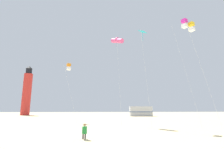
{
  "coord_description": "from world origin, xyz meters",
  "views": [
    {
      "loc": [
        -0.79,
        -6.39,
        2.26
      ],
      "look_at": [
        0.52,
        13.91,
        6.29
      ],
      "focal_mm": 27.37,
      "sensor_mm": 36.0,
      "label": 1
    }
  ],
  "objects_px": {
    "kite_box_magenta": "(184,24)",
    "lighthouse_distant": "(27,92)",
    "kite_flyer_standing": "(84,131)",
    "kite_diamond_cyan": "(143,36)",
    "kite_box_orange": "(69,67)",
    "kite_tube_rainbow": "(117,40)",
    "kite_box_gold": "(191,27)",
    "rv_van_silver": "(141,111)"
  },
  "relations": [
    {
      "from": "kite_box_gold",
      "to": "kite_tube_rainbow",
      "type": "bearing_deg",
      "value": 153.51
    },
    {
      "from": "kite_box_gold",
      "to": "kite_tube_rainbow",
      "type": "distance_m",
      "value": 10.17
    },
    {
      "from": "kite_box_gold",
      "to": "kite_tube_rainbow",
      "type": "xyz_separation_m",
      "value": [
        -9.1,
        4.54,
        -0.19
      ]
    },
    {
      "from": "kite_box_gold",
      "to": "kite_box_orange",
      "type": "bearing_deg",
      "value": 149.9
    },
    {
      "from": "kite_flyer_standing",
      "to": "kite_box_magenta",
      "type": "xyz_separation_m",
      "value": [
        11.82,
        6.38,
        12.35
      ]
    },
    {
      "from": "lighthouse_distant",
      "to": "kite_diamond_cyan",
      "type": "bearing_deg",
      "value": -52.92
    },
    {
      "from": "kite_box_gold",
      "to": "kite_box_magenta",
      "type": "relative_size",
      "value": 0.96
    },
    {
      "from": "kite_box_magenta",
      "to": "kite_diamond_cyan",
      "type": "bearing_deg",
      "value": -179.97
    },
    {
      "from": "kite_flyer_standing",
      "to": "kite_diamond_cyan",
      "type": "xyz_separation_m",
      "value": [
        6.31,
        6.37,
        10.54
      ]
    },
    {
      "from": "kite_box_gold",
      "to": "rv_van_silver",
      "type": "bearing_deg",
      "value": 89.58
    },
    {
      "from": "kite_box_gold",
      "to": "rv_van_silver",
      "type": "height_order",
      "value": "kite_box_gold"
    },
    {
      "from": "kite_box_gold",
      "to": "lighthouse_distant",
      "type": "relative_size",
      "value": 0.78
    },
    {
      "from": "kite_flyer_standing",
      "to": "kite_tube_rainbow",
      "type": "xyz_separation_m",
      "value": [
        3.52,
        10.76,
        11.65
      ]
    },
    {
      "from": "kite_tube_rainbow",
      "to": "kite_box_orange",
      "type": "relative_size",
      "value": 1.3
    },
    {
      "from": "kite_flyer_standing",
      "to": "lighthouse_distant",
      "type": "xyz_separation_m",
      "value": [
        -23.98,
        46.45,
        7.22
      ]
    },
    {
      "from": "kite_box_gold",
      "to": "kite_box_orange",
      "type": "relative_size",
      "value": 1.31
    },
    {
      "from": "kite_box_orange",
      "to": "kite_diamond_cyan",
      "type": "bearing_deg",
      "value": -42.11
    },
    {
      "from": "kite_tube_rainbow",
      "to": "kite_box_magenta",
      "type": "xyz_separation_m",
      "value": [
        8.3,
        -4.39,
        0.7
      ]
    },
    {
      "from": "kite_box_magenta",
      "to": "lighthouse_distant",
      "type": "height_order",
      "value": "lighthouse_distant"
    },
    {
      "from": "kite_tube_rainbow",
      "to": "lighthouse_distant",
      "type": "bearing_deg",
      "value": 127.62
    },
    {
      "from": "kite_box_magenta",
      "to": "kite_box_orange",
      "type": "distance_m",
      "value": 19.39
    },
    {
      "from": "kite_diamond_cyan",
      "to": "kite_flyer_standing",
      "type": "bearing_deg",
      "value": -134.72
    },
    {
      "from": "lighthouse_distant",
      "to": "kite_box_magenta",
      "type": "bearing_deg",
      "value": -48.22
    },
    {
      "from": "kite_flyer_standing",
      "to": "kite_diamond_cyan",
      "type": "distance_m",
      "value": 13.84
    },
    {
      "from": "kite_box_gold",
      "to": "lighthouse_distant",
      "type": "xyz_separation_m",
      "value": [
        -36.61,
        40.23,
        -4.62
      ]
    },
    {
      "from": "kite_flyer_standing",
      "to": "kite_box_magenta",
      "type": "distance_m",
      "value": 18.25
    },
    {
      "from": "lighthouse_distant",
      "to": "kite_flyer_standing",
      "type": "bearing_deg",
      "value": -62.69
    },
    {
      "from": "kite_tube_rainbow",
      "to": "lighthouse_distant",
      "type": "distance_m",
      "value": 45.27
    },
    {
      "from": "rv_van_silver",
      "to": "kite_box_magenta",
      "type": "bearing_deg",
      "value": -89.55
    },
    {
      "from": "kite_tube_rainbow",
      "to": "kite_diamond_cyan",
      "type": "bearing_deg",
      "value": -57.55
    },
    {
      "from": "kite_tube_rainbow",
      "to": "kite_box_orange",
      "type": "distance_m",
      "value": 10.12
    },
    {
      "from": "kite_diamond_cyan",
      "to": "lighthouse_distant",
      "type": "bearing_deg",
      "value": 127.08
    },
    {
      "from": "kite_box_orange",
      "to": "rv_van_silver",
      "type": "distance_m",
      "value": 28.3
    },
    {
      "from": "kite_flyer_standing",
      "to": "kite_box_magenta",
      "type": "bearing_deg",
      "value": -159.64
    },
    {
      "from": "kite_box_gold",
      "to": "kite_box_magenta",
      "type": "xyz_separation_m",
      "value": [
        -0.8,
        0.15,
        0.5
      ]
    },
    {
      "from": "rv_van_silver",
      "to": "kite_diamond_cyan",
      "type": "bearing_deg",
      "value": -99.67
    },
    {
      "from": "kite_box_magenta",
      "to": "kite_tube_rainbow",
      "type": "bearing_deg",
      "value": 152.16
    },
    {
      "from": "kite_tube_rainbow",
      "to": "lighthouse_distant",
      "type": "relative_size",
      "value": 0.77
    },
    {
      "from": "kite_box_orange",
      "to": "rv_van_silver",
      "type": "xyz_separation_m",
      "value": [
        17.37,
        20.88,
        -7.97
      ]
    },
    {
      "from": "kite_diamond_cyan",
      "to": "kite_box_gold",
      "type": "relative_size",
      "value": 0.91
    },
    {
      "from": "kite_diamond_cyan",
      "to": "lighthouse_distant",
      "type": "height_order",
      "value": "lighthouse_distant"
    },
    {
      "from": "kite_diamond_cyan",
      "to": "lighthouse_distant",
      "type": "xyz_separation_m",
      "value": [
        -30.29,
        40.08,
        -3.31
      ]
    }
  ]
}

